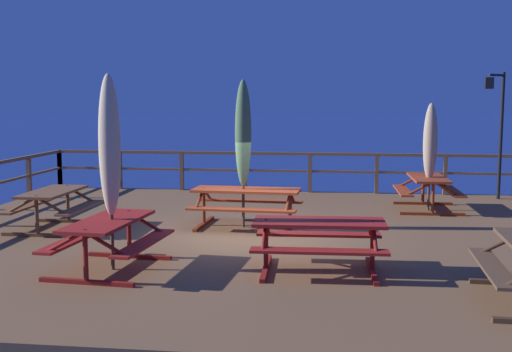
{
  "coord_description": "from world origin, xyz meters",
  "views": [
    {
      "loc": [
        1.58,
        -11.69,
        3.35
      ],
      "look_at": [
        0.0,
        0.85,
        1.8
      ],
      "focal_mm": 44.64,
      "sensor_mm": 36.0,
      "label": 1
    }
  ],
  "objects_px": {
    "picnic_table_back_left": "(428,186)",
    "picnic_table_back_right": "(319,234)",
    "picnic_table_mid_centre": "(246,199)",
    "patio_umbrella_short_back": "(430,142)",
    "patio_umbrella_tall_back_left": "(110,146)",
    "patio_umbrella_short_mid": "(243,134)",
    "lamp_post_hooked": "(497,116)",
    "picnic_table_front_left": "(109,233)",
    "picnic_table_mid_right": "(53,201)"
  },
  "relations": [
    {
      "from": "picnic_table_back_left",
      "to": "picnic_table_back_right",
      "type": "bearing_deg",
      "value": -112.66
    },
    {
      "from": "picnic_table_mid_centre",
      "to": "patio_umbrella_short_back",
      "type": "height_order",
      "value": "patio_umbrella_short_back"
    },
    {
      "from": "patio_umbrella_tall_back_left",
      "to": "patio_umbrella_short_mid",
      "type": "bearing_deg",
      "value": 66.33
    },
    {
      "from": "patio_umbrella_tall_back_left",
      "to": "lamp_post_hooked",
      "type": "relative_size",
      "value": 0.91
    },
    {
      "from": "picnic_table_front_left",
      "to": "lamp_post_hooked",
      "type": "xyz_separation_m",
      "value": [
        7.3,
        7.65,
        1.56
      ]
    },
    {
      "from": "patio_umbrella_tall_back_left",
      "to": "lamp_post_hooked",
      "type": "bearing_deg",
      "value": 46.34
    },
    {
      "from": "picnic_table_mid_right",
      "to": "patio_umbrella_short_back",
      "type": "distance_m",
      "value": 8.25
    },
    {
      "from": "picnic_table_mid_right",
      "to": "lamp_post_hooked",
      "type": "bearing_deg",
      "value": 27.47
    },
    {
      "from": "picnic_table_mid_right",
      "to": "patio_umbrella_short_back",
      "type": "relative_size",
      "value": 0.7
    },
    {
      "from": "picnic_table_mid_centre",
      "to": "picnic_table_mid_right",
      "type": "height_order",
      "value": "same"
    },
    {
      "from": "picnic_table_mid_centre",
      "to": "lamp_post_hooked",
      "type": "height_order",
      "value": "lamp_post_hooked"
    },
    {
      "from": "picnic_table_mid_centre",
      "to": "patio_umbrella_short_back",
      "type": "relative_size",
      "value": 0.89
    },
    {
      "from": "picnic_table_front_left",
      "to": "patio_umbrella_short_back",
      "type": "height_order",
      "value": "patio_umbrella_short_back"
    },
    {
      "from": "picnic_table_mid_centre",
      "to": "patio_umbrella_short_back",
      "type": "bearing_deg",
      "value": 31.84
    },
    {
      "from": "picnic_table_back_left",
      "to": "lamp_post_hooked",
      "type": "height_order",
      "value": "lamp_post_hooked"
    },
    {
      "from": "picnic_table_mid_right",
      "to": "lamp_post_hooked",
      "type": "height_order",
      "value": "lamp_post_hooked"
    },
    {
      "from": "lamp_post_hooked",
      "to": "patio_umbrella_tall_back_left",
      "type": "bearing_deg",
      "value": -133.66
    },
    {
      "from": "patio_umbrella_short_back",
      "to": "picnic_table_mid_right",
      "type": "bearing_deg",
      "value": -157.75
    },
    {
      "from": "picnic_table_back_left",
      "to": "picnic_table_back_right",
      "type": "height_order",
      "value": "same"
    },
    {
      "from": "picnic_table_front_left",
      "to": "picnic_table_mid_right",
      "type": "height_order",
      "value": "same"
    },
    {
      "from": "picnic_table_mid_centre",
      "to": "patio_umbrella_short_mid",
      "type": "bearing_deg",
      "value": -156.21
    },
    {
      "from": "picnic_table_front_left",
      "to": "patio_umbrella_short_mid",
      "type": "distance_m",
      "value": 3.96
    },
    {
      "from": "picnic_table_back_right",
      "to": "patio_umbrella_short_mid",
      "type": "height_order",
      "value": "patio_umbrella_short_mid"
    },
    {
      "from": "picnic_table_back_left",
      "to": "picnic_table_front_left",
      "type": "bearing_deg",
      "value": -132.6
    },
    {
      "from": "picnic_table_back_left",
      "to": "picnic_table_mid_centre",
      "type": "bearing_deg",
      "value": -147.45
    },
    {
      "from": "picnic_table_back_right",
      "to": "patio_umbrella_short_mid",
      "type": "distance_m",
      "value": 3.71
    },
    {
      "from": "picnic_table_back_left",
      "to": "patio_umbrella_short_back",
      "type": "xyz_separation_m",
      "value": [
        0.01,
        -0.06,
        1.0
      ]
    },
    {
      "from": "picnic_table_mid_centre",
      "to": "patio_umbrella_short_mid",
      "type": "distance_m",
      "value": 1.29
    },
    {
      "from": "picnic_table_front_left",
      "to": "patio_umbrella_tall_back_left",
      "type": "xyz_separation_m",
      "value": [
        0.04,
        0.04,
        1.29
      ]
    },
    {
      "from": "picnic_table_mid_right",
      "to": "patio_umbrella_short_mid",
      "type": "relative_size",
      "value": 0.59
    },
    {
      "from": "picnic_table_front_left",
      "to": "picnic_table_back_right",
      "type": "height_order",
      "value": "same"
    },
    {
      "from": "picnic_table_mid_right",
      "to": "picnic_table_back_left",
      "type": "bearing_deg",
      "value": 22.67
    },
    {
      "from": "picnic_table_front_left",
      "to": "picnic_table_mid_right",
      "type": "distance_m",
      "value": 3.48
    },
    {
      "from": "picnic_table_mid_centre",
      "to": "picnic_table_front_left",
      "type": "xyz_separation_m",
      "value": [
        -1.58,
        -3.45,
        -0.01
      ]
    },
    {
      "from": "picnic_table_mid_right",
      "to": "picnic_table_back_right",
      "type": "xyz_separation_m",
      "value": [
        5.24,
        -2.43,
        0.01
      ]
    },
    {
      "from": "picnic_table_back_left",
      "to": "patio_umbrella_short_back",
      "type": "bearing_deg",
      "value": -79.97
    },
    {
      "from": "picnic_table_back_right",
      "to": "patio_umbrella_short_back",
      "type": "height_order",
      "value": "patio_umbrella_short_back"
    },
    {
      "from": "picnic_table_mid_right",
      "to": "picnic_table_back_right",
      "type": "distance_m",
      "value": 5.77
    },
    {
      "from": "patio_umbrella_short_mid",
      "to": "picnic_table_mid_centre",
      "type": "bearing_deg",
      "value": 23.79
    },
    {
      "from": "picnic_table_back_left",
      "to": "patio_umbrella_short_back",
      "type": "relative_size",
      "value": 0.74
    },
    {
      "from": "picnic_table_back_left",
      "to": "patio_umbrella_tall_back_left",
      "type": "height_order",
      "value": "patio_umbrella_tall_back_left"
    },
    {
      "from": "patio_umbrella_short_mid",
      "to": "patio_umbrella_short_back",
      "type": "bearing_deg",
      "value": 31.73
    },
    {
      "from": "picnic_table_front_left",
      "to": "picnic_table_back_left",
      "type": "xyz_separation_m",
      "value": [
        5.43,
        5.91,
        -0.0
      ]
    },
    {
      "from": "picnic_table_front_left",
      "to": "patio_umbrella_tall_back_left",
      "type": "distance_m",
      "value": 1.29
    },
    {
      "from": "picnic_table_back_right",
      "to": "patio_umbrella_tall_back_left",
      "type": "relative_size",
      "value": 0.68
    },
    {
      "from": "picnic_table_front_left",
      "to": "patio_umbrella_short_mid",
      "type": "xyz_separation_m",
      "value": [
        1.52,
        3.42,
        1.29
      ]
    },
    {
      "from": "picnic_table_mid_centre",
      "to": "picnic_table_mid_right",
      "type": "bearing_deg",
      "value": -169.31
    },
    {
      "from": "picnic_table_front_left",
      "to": "picnic_table_mid_centre",
      "type": "bearing_deg",
      "value": 65.43
    },
    {
      "from": "picnic_table_front_left",
      "to": "patio_umbrella_short_back",
      "type": "distance_m",
      "value": 8.05
    },
    {
      "from": "picnic_table_front_left",
      "to": "picnic_table_mid_right",
      "type": "relative_size",
      "value": 1.14
    }
  ]
}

